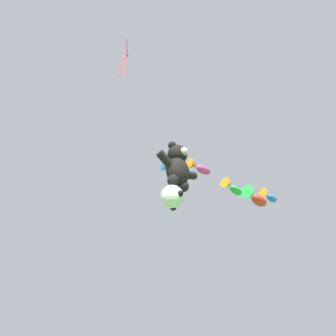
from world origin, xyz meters
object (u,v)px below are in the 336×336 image
Objects in this scene: fish_kite_magenta at (198,167)px; fish_kite_emerald at (232,187)px; soccer_ball_kite at (172,197)px; fish_kite_crimson at (255,197)px; diamond_kite at (126,54)px; fish_kite_teal at (176,169)px; fish_kite_cobalt at (269,196)px; teddy_bear_kite at (178,166)px.

fish_kite_emerald is at bearing -24.57° from fish_kite_magenta.
soccer_ball_kite is 0.44× the size of fish_kite_crimson.
diamond_kite is at bearing -173.70° from fish_kite_crimson.
fish_kite_emerald is (1.99, -0.91, -0.96)m from fish_kite_magenta.
fish_kite_cobalt is at bearing -11.95° from fish_kite_teal.
fish_kite_cobalt reaches higher than teddy_bear_kite.
fish_kite_crimson is (5.98, -1.43, 0.25)m from fish_kite_teal.
soccer_ball_kite is 0.57× the size of fish_kite_magenta.
fish_kite_cobalt is (6.06, -1.43, 0.08)m from fish_kite_magenta.
soccer_ball_kite is at bearing -179.10° from fish_kite_cobalt.
fish_kite_magenta is at bearing -7.39° from fish_kite_teal.
soccer_ball_kite is 0.57× the size of fish_kite_emerald.
fish_kite_emerald is 0.62× the size of diamond_kite.
fish_kite_magenta is 4.45m from fish_kite_crimson.
soccer_ball_kite is 0.59× the size of fish_kite_cobalt.
fish_kite_emerald is 2.25m from fish_kite_crimson.
fish_kite_crimson is at bearing -13.43° from fish_kite_teal.
fish_kite_cobalt reaches higher than fish_kite_magenta.
diamond_kite reaches higher than fish_kite_magenta.
fish_kite_magenta is 1.03× the size of fish_kite_cobalt.
diamond_kite reaches higher than soccer_ball_kite.
fish_kite_teal is 0.71× the size of diamond_kite.
fish_kite_crimson is (4.21, -1.20, -0.77)m from fish_kite_magenta.
fish_kite_emerald is at bearing 6.47° from soccer_ball_kite.
fish_kite_teal is at bearing 25.27° from diamond_kite.
fish_kite_teal is 2.05m from fish_kite_magenta.
fish_kite_teal is at bearing 166.57° from fish_kite_crimson.
fish_kite_magenta is at bearing 23.98° from teddy_bear_kite.
fish_kite_teal is at bearing 163.12° from fish_kite_emerald.
teddy_bear_kite is 5.09m from diamond_kite.
soccer_ball_kite is at bearing -158.21° from fish_kite_magenta.
teddy_bear_kite is at bearing -172.82° from fish_kite_emerald.
fish_kite_emerald reaches higher than fish_kite_teal.
fish_kite_emerald is (3.75, -1.14, 0.06)m from fish_kite_teal.
fish_kite_cobalt reaches higher than fish_kite_crimson.
fish_kite_cobalt is (7.83, -1.66, 1.10)m from fish_kite_teal.
fish_kite_teal is 6.15m from fish_kite_crimson.
fish_kite_magenta reaches higher than teddy_bear_kite.
fish_kite_teal is 1.14× the size of fish_kite_emerald.
fish_kite_cobalt is (4.07, -0.52, 1.03)m from fish_kite_emerald.
soccer_ball_kite is at bearing 14.31° from diamond_kite.
fish_kite_magenta is 1.00× the size of fish_kite_emerald.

